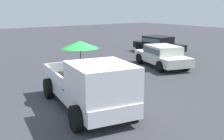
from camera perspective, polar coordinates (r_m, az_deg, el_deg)
ground_plane at (r=10.50m, az=-5.21°, el=-7.58°), size 80.00×80.00×0.00m
pickup_truck_main at (r=9.82m, az=-4.39°, el=-2.93°), size 5.31×3.00×2.36m
parked_sedan_near at (r=22.73m, az=9.43°, el=5.32°), size 4.35×2.08×1.33m
parked_sedan_far at (r=17.48m, az=10.22°, el=3.05°), size 4.62×2.92×1.33m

